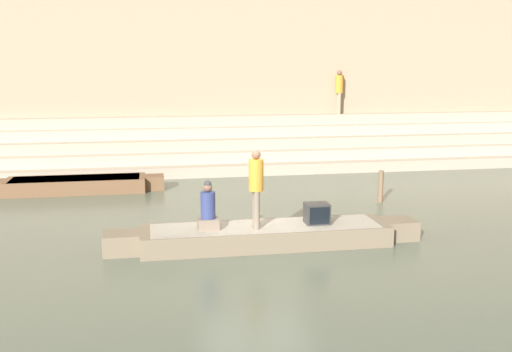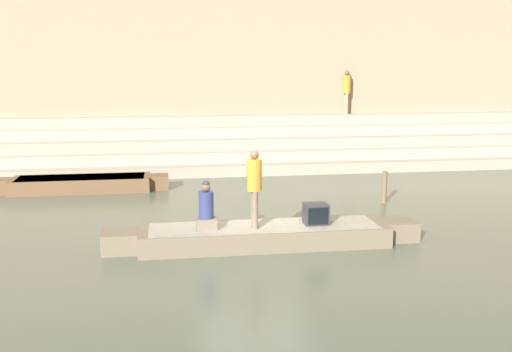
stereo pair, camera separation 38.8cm
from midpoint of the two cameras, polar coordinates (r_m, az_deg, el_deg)
The scene contains 10 objects.
ground_plane at distance 13.71m, azimuth 0.64°, elevation -6.18°, with size 120.00×120.00×0.00m, color #566051.
ghat_steps at distance 22.94m, azimuth -3.26°, elevation 2.48°, with size 36.00×2.94×1.96m.
back_wall at distance 24.38m, azimuth -3.72°, elevation 10.68°, with size 34.20×1.28×8.05m.
rowboat_main at distance 13.31m, azimuth 1.62°, elevation -5.64°, with size 7.00×1.44×0.45m.
person_standing at distance 12.88m, azimuth 0.71°, elevation -0.69°, with size 0.32×0.32×1.71m.
person_rowing at distance 12.94m, azimuth -3.90°, elevation -3.17°, with size 0.45×0.35×1.08m.
tv_set at distance 13.45m, azimuth 6.55°, elevation -3.61°, with size 0.53×0.45×0.46m.
moored_boat_shore at distance 19.66m, azimuth -15.74°, elevation -0.70°, with size 5.45×1.27×0.45m.
mooring_post at distance 17.68m, azimuth 12.75°, elevation -1.05°, with size 0.14×0.14×0.93m, color brown.
person_on_steps at distance 24.57m, azimuth 9.07°, elevation 8.20°, with size 0.32×0.32×1.75m.
Camera 2 is at (-1.94, -12.98, 3.97)m, focal length 42.00 mm.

